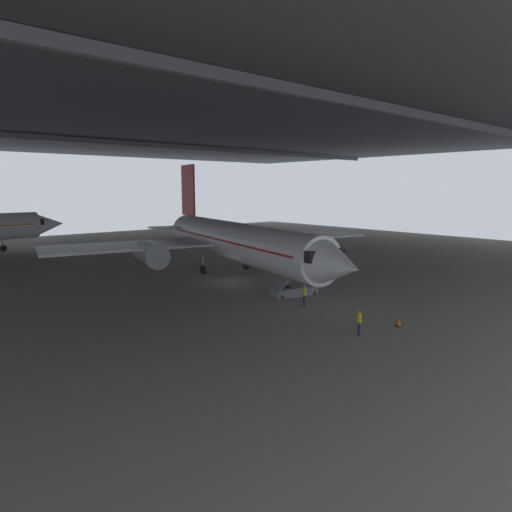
{
  "coord_description": "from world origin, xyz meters",
  "views": [
    {
      "loc": [
        -25.96,
        -32.9,
        8.7
      ],
      "look_at": [
        0.46,
        -2.03,
        2.57
      ],
      "focal_mm": 31.61,
      "sensor_mm": 36.0,
      "label": 1
    }
  ],
  "objects_px": {
    "boarding_stairs": "(294,286)",
    "baggage_tug": "(266,255)",
    "crew_worker_by_stairs": "(304,293)",
    "traffic_cone_orange": "(399,322)",
    "airplane_main": "(233,241)",
    "crew_worker_near_nose": "(359,320)"
  },
  "relations": [
    {
      "from": "crew_worker_by_stairs",
      "to": "traffic_cone_orange",
      "type": "distance_m",
      "value": 7.48
    },
    {
      "from": "boarding_stairs",
      "to": "baggage_tug",
      "type": "relative_size",
      "value": 2.07
    },
    {
      "from": "crew_worker_near_nose",
      "to": "boarding_stairs",
      "type": "bearing_deg",
      "value": 65.58
    },
    {
      "from": "crew_worker_near_nose",
      "to": "crew_worker_by_stairs",
      "type": "distance_m",
      "value": 7.37
    },
    {
      "from": "traffic_cone_orange",
      "to": "baggage_tug",
      "type": "xyz_separation_m",
      "value": [
        11.71,
        25.87,
        0.23
      ]
    },
    {
      "from": "crew_worker_by_stairs",
      "to": "baggage_tug",
      "type": "distance_m",
      "value": 22.38
    },
    {
      "from": "traffic_cone_orange",
      "to": "baggage_tug",
      "type": "height_order",
      "value": "baggage_tug"
    },
    {
      "from": "boarding_stairs",
      "to": "traffic_cone_orange",
      "type": "relative_size",
      "value": 7.79
    },
    {
      "from": "boarding_stairs",
      "to": "traffic_cone_orange",
      "type": "distance_m",
      "value": 10.3
    },
    {
      "from": "boarding_stairs",
      "to": "traffic_cone_orange",
      "type": "xyz_separation_m",
      "value": [
        -0.93,
        -10.25,
        -0.44
      ]
    },
    {
      "from": "airplane_main",
      "to": "crew_worker_by_stairs",
      "type": "xyz_separation_m",
      "value": [
        -3.36,
        -12.98,
        -2.53
      ]
    },
    {
      "from": "boarding_stairs",
      "to": "baggage_tug",
      "type": "height_order",
      "value": "boarding_stairs"
    },
    {
      "from": "airplane_main",
      "to": "crew_worker_near_nose",
      "type": "relative_size",
      "value": 22.24
    },
    {
      "from": "crew_worker_by_stairs",
      "to": "traffic_cone_orange",
      "type": "xyz_separation_m",
      "value": [
        0.91,
        -7.4,
        -0.64
      ]
    },
    {
      "from": "airplane_main",
      "to": "baggage_tug",
      "type": "xyz_separation_m",
      "value": [
        9.26,
        5.5,
        -2.94
      ]
    },
    {
      "from": "airplane_main",
      "to": "traffic_cone_orange",
      "type": "bearing_deg",
      "value": -96.87
    },
    {
      "from": "crew_worker_by_stairs",
      "to": "airplane_main",
      "type": "bearing_deg",
      "value": 75.48
    },
    {
      "from": "airplane_main",
      "to": "baggage_tug",
      "type": "bearing_deg",
      "value": 30.7
    },
    {
      "from": "airplane_main",
      "to": "boarding_stairs",
      "type": "height_order",
      "value": "airplane_main"
    },
    {
      "from": "traffic_cone_orange",
      "to": "crew_worker_near_nose",
      "type": "bearing_deg",
      "value": 171.85
    },
    {
      "from": "boarding_stairs",
      "to": "crew_worker_by_stairs",
      "type": "xyz_separation_m",
      "value": [
        -1.83,
        -2.85,
        0.2
      ]
    },
    {
      "from": "airplane_main",
      "to": "baggage_tug",
      "type": "height_order",
      "value": "airplane_main"
    }
  ]
}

